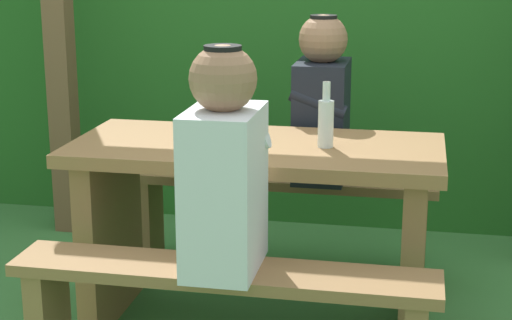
# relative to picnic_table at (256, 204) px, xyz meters

# --- Properties ---
(hedge_backdrop) EXTENTS (6.40, 0.91, 1.89)m
(hedge_backdrop) POSITION_rel_picnic_table_xyz_m (0.00, 1.72, 0.44)
(hedge_backdrop) COLOR #22601F
(hedge_backdrop) RESTS_ON ground_plane
(pergola_post_left) EXTENTS (0.12, 0.12, 2.15)m
(pergola_post_left) POSITION_rel_picnic_table_xyz_m (-1.20, 0.94, 0.57)
(pergola_post_left) COLOR brown
(pergola_post_left) RESTS_ON ground_plane
(picnic_table) EXTENTS (1.40, 0.64, 0.75)m
(picnic_table) POSITION_rel_picnic_table_xyz_m (0.00, 0.00, 0.00)
(picnic_table) COLOR olive
(picnic_table) RESTS_ON ground_plane
(bench_near) EXTENTS (1.40, 0.24, 0.47)m
(bench_near) POSITION_rel_picnic_table_xyz_m (0.00, -0.55, -0.17)
(bench_near) COLOR olive
(bench_near) RESTS_ON ground_plane
(bench_far) EXTENTS (1.40, 0.24, 0.47)m
(bench_far) POSITION_rel_picnic_table_xyz_m (0.00, 0.55, -0.17)
(bench_far) COLOR olive
(bench_far) RESTS_ON ground_plane
(person_white_shirt) EXTENTS (0.25, 0.35, 0.72)m
(person_white_shirt) POSITION_rel_picnic_table_xyz_m (0.01, -0.55, 0.29)
(person_white_shirt) COLOR silver
(person_white_shirt) RESTS_ON bench_near
(person_black_coat) EXTENTS (0.25, 0.35, 0.72)m
(person_black_coat) POSITION_rel_picnic_table_xyz_m (0.18, 0.55, 0.29)
(person_black_coat) COLOR black
(person_black_coat) RESTS_ON bench_far
(drinking_glass) EXTENTS (0.07, 0.07, 0.09)m
(drinking_glass) POSITION_rel_picnic_table_xyz_m (-0.04, -0.10, 0.28)
(drinking_glass) COLOR silver
(drinking_glass) RESTS_ON picnic_table
(bottle_left) EXTENTS (0.07, 0.07, 0.21)m
(bottle_left) POSITION_rel_picnic_table_xyz_m (-0.20, 0.02, 0.32)
(bottle_left) COLOR silver
(bottle_left) RESTS_ON picnic_table
(bottle_right) EXTENTS (0.06, 0.06, 0.25)m
(bottle_right) POSITION_rel_picnic_table_xyz_m (-0.08, -0.02, 0.34)
(bottle_right) COLOR silver
(bottle_right) RESTS_ON picnic_table
(bottle_center) EXTENTS (0.06, 0.06, 0.24)m
(bottle_center) POSITION_rel_picnic_table_xyz_m (0.26, 0.00, 0.34)
(bottle_center) COLOR silver
(bottle_center) RESTS_ON picnic_table
(cell_phone) EXTENTS (0.11, 0.15, 0.01)m
(cell_phone) POSITION_rel_picnic_table_xyz_m (-0.07, 0.10, 0.25)
(cell_phone) COLOR black
(cell_phone) RESTS_ON picnic_table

